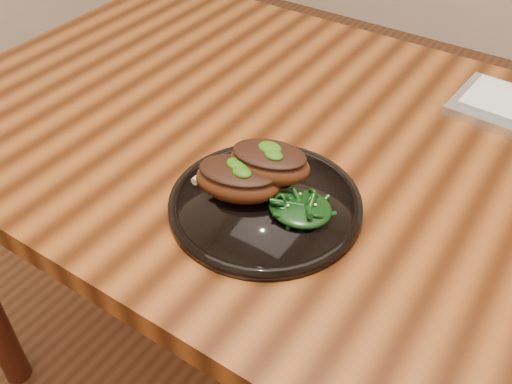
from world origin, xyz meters
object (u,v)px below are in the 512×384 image
desk (394,215)px  lamb_chop_front (238,179)px  plate (265,204)px  greens_heap (300,205)px

desk → lamb_chop_front: 0.28m
plate → lamb_chop_front: bearing=-166.3°
plate → lamb_chop_front: 0.05m
desk → plate: bearing=-126.0°
plate → lamb_chop_front: size_ratio=1.93×
desk → lamb_chop_front: (-0.16, -0.18, 0.12)m
plate → greens_heap: bearing=5.2°
lamb_chop_front → greens_heap: size_ratio=1.58×
desk → greens_heap: greens_heap is taller
lamb_chop_front → plate: bearing=13.7°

